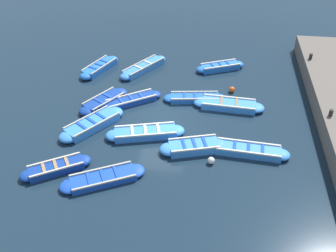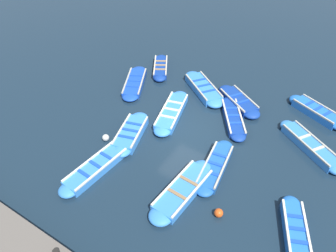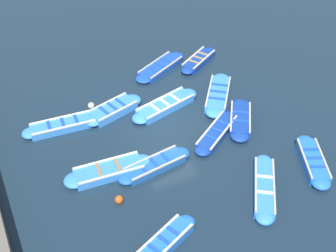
% 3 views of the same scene
% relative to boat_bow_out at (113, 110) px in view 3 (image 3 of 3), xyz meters
% --- Properties ---
extents(ground_plane, '(120.00, 120.00, 0.00)m').
position_rel_boat_bow_out_xyz_m(ground_plane, '(1.88, -2.23, -0.20)').
color(ground_plane, '#162838').
extents(boat_bow_out, '(3.45, 1.83, 0.46)m').
position_rel_boat_bow_out_xyz_m(boat_bow_out, '(0.00, 0.00, 0.00)').
color(boat_bow_out, '#3884E0').
rests_on(boat_bow_out, ground).
extents(boat_near_quay, '(2.76, 3.63, 0.44)m').
position_rel_boat_bow_out_xyz_m(boat_near_quay, '(3.80, -7.52, -0.01)').
color(boat_near_quay, '#3884E0').
rests_on(boat_near_quay, ground).
extents(boat_end_of_row, '(3.93, 1.10, 0.42)m').
position_rel_boat_bow_out_xyz_m(boat_end_of_row, '(-2.55, -0.08, -0.02)').
color(boat_end_of_row, '#3884E0').
rests_on(boat_end_of_row, ground).
extents(boat_drifting, '(3.76, 2.50, 0.36)m').
position_rel_boat_bow_out_xyz_m(boat_drifting, '(3.77, 2.59, -0.05)').
color(boat_drifting, '#1947B7').
rests_on(boat_drifting, ground).
extents(boat_stern_in, '(2.54, 3.24, 0.43)m').
position_rel_boat_bow_out_xyz_m(boat_stern_in, '(5.28, -3.33, -0.02)').
color(boat_stern_in, navy).
rests_on(boat_stern_in, ground).
extents(boat_outer_left, '(2.09, 3.40, 0.46)m').
position_rel_boat_bow_out_xyz_m(boat_outer_left, '(6.58, -7.15, -0.00)').
color(boat_outer_left, blue).
rests_on(boat_outer_left, ground).
extents(boat_broadside, '(3.06, 3.65, 0.47)m').
position_rel_boat_bow_out_xyz_m(boat_broadside, '(5.32, -1.14, 0.00)').
color(boat_broadside, '#3884E0').
rests_on(boat_broadside, ground).
extents(boat_inner_gap, '(3.41, 2.60, 0.38)m').
position_rel_boat_bow_out_xyz_m(boat_inner_gap, '(3.80, -3.66, -0.04)').
color(boat_inner_gap, navy).
rests_on(boat_inner_gap, ground).
extents(boat_alongside, '(3.95, 1.22, 0.43)m').
position_rel_boat_bow_out_xyz_m(boat_alongside, '(-1.62, -3.87, -0.02)').
color(boat_alongside, '#3884E0').
rests_on(boat_alongside, ground).
extents(boat_far_corner, '(3.21, 1.93, 0.43)m').
position_rel_boat_bow_out_xyz_m(boat_far_corner, '(-1.06, -8.22, -0.01)').
color(boat_far_corner, blue).
rests_on(boat_far_corner, ground).
extents(boat_outer_right, '(3.61, 1.26, 0.37)m').
position_rel_boat_bow_out_xyz_m(boat_outer_right, '(0.28, -4.37, -0.04)').
color(boat_outer_right, '#1E59AD').
rests_on(boat_outer_right, ground).
extents(boat_mid_row, '(3.11, 2.28, 0.41)m').
position_rel_boat_bow_out_xyz_m(boat_mid_row, '(6.02, 2.25, -0.02)').
color(boat_mid_row, navy).
rests_on(boat_mid_row, ground).
extents(boat_centre, '(4.05, 1.84, 0.43)m').
position_rel_boat_bow_out_xyz_m(boat_centre, '(2.49, -0.78, -0.01)').
color(boat_centre, '#3884E0').
rests_on(boat_centre, ground).
extents(buoy_orange_near, '(0.34, 0.34, 0.34)m').
position_rel_boat_bow_out_xyz_m(buoy_orange_near, '(-1.81, -5.54, -0.03)').
color(buoy_orange_near, '#E05119').
rests_on(buoy_orange_near, ground).
extents(buoy_yellow_far, '(0.33, 0.33, 0.33)m').
position_rel_boat_bow_out_xyz_m(buoy_yellow_far, '(-0.85, 0.85, -0.03)').
color(buoy_yellow_far, silver).
rests_on(buoy_yellow_far, ground).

